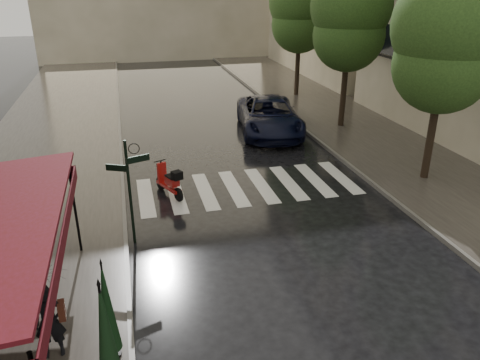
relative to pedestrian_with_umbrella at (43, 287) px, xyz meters
name	(u,v)px	position (x,y,z in m)	size (l,w,h in m)	color
ground	(192,300)	(2.92, 1.17, -1.72)	(120.00, 120.00, 0.00)	black
sidewalk_near	(50,149)	(-1.58, 13.17, -1.66)	(6.00, 60.00, 0.12)	#38332D
sidewalk_far	(354,125)	(13.17, 13.17, -1.66)	(5.50, 60.00, 0.12)	#38332D
curb_near	(121,143)	(1.47, 13.17, -1.65)	(0.12, 60.00, 0.16)	#595651
curb_far	(303,129)	(10.37, 13.17, -1.65)	(0.12, 60.00, 0.16)	#595651
crosswalk	(248,187)	(5.89, 7.17, -1.72)	(7.85, 3.20, 0.01)	silver
signpost	(129,184)	(1.72, 4.17, 0.11)	(1.17, 0.29, 3.10)	black
tree_near	(448,33)	(12.52, 6.17, 3.60)	(3.80, 3.80, 7.99)	black
tree_mid	(351,11)	(12.42, 13.17, 3.87)	(3.80, 3.80, 8.34)	black
tree_far	(300,6)	(12.62, 20.17, 3.73)	(3.80, 3.80, 8.16)	black
pedestrian_with_umbrella	(43,287)	(0.00, 0.00, 0.00)	(1.01, 1.03, 2.41)	black
scooter	(170,182)	(3.07, 7.11, -1.20)	(0.89, 1.61, 1.13)	black
parked_car	(269,116)	(8.62, 13.30, -0.89)	(2.76, 5.99, 1.67)	black
parasol_front	(107,307)	(1.11, -0.33, -0.42)	(0.39, 0.39, 2.20)	black
parasol_back	(107,342)	(1.15, -1.53, -0.21)	(0.48, 0.48, 2.59)	black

